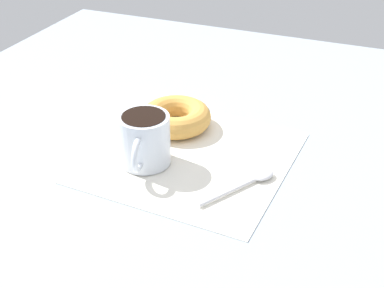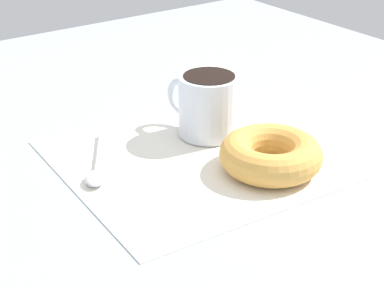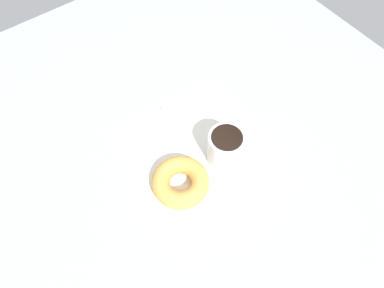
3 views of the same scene
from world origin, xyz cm
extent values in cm
cube|color=#99A8B7|center=(0.00, 0.00, -1.00)|extent=(120.00, 120.00, 2.00)
cube|color=white|center=(0.29, 2.19, 0.15)|extent=(31.73, 31.73, 0.30)
cylinder|color=silver|center=(-4.27, 8.10, 4.29)|extent=(7.81, 7.81, 7.97)
cylinder|color=black|center=(-4.27, 8.10, 8.07)|extent=(6.61, 6.61, 0.60)
torus|color=silver|center=(-8.49, 7.04, 4.29)|extent=(5.42, 2.18, 5.36)
torus|color=gold|center=(7.69, 8.20, 2.22)|extent=(12.10, 12.10, 3.84)
ellipsoid|color=silver|center=(-1.53, -9.99, 0.75)|extent=(4.32, 3.91, 0.90)
cylinder|color=silver|center=(-7.14, -6.61, 0.58)|extent=(9.63, 6.11, 0.56)
camera|label=1|loc=(-65.97, -24.97, 45.92)|focal=50.00mm
camera|label=2|loc=(56.22, -37.80, 36.70)|focal=60.00mm
camera|label=3|loc=(25.67, 36.79, 72.82)|focal=35.00mm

